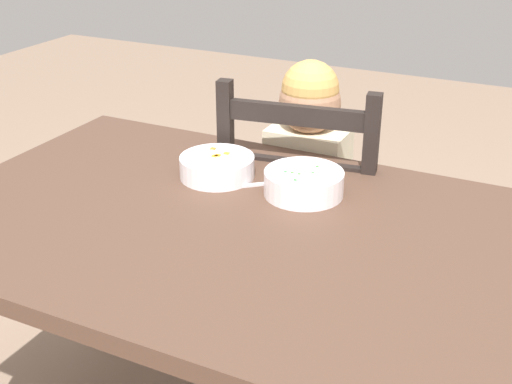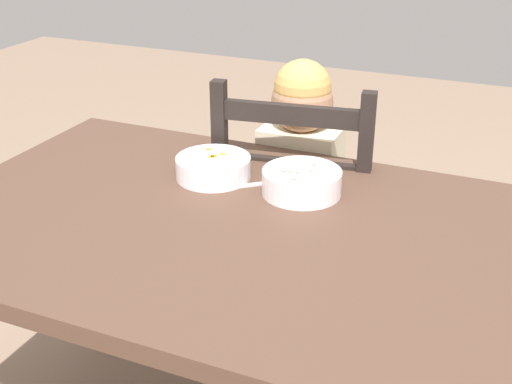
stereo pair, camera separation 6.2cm
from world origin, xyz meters
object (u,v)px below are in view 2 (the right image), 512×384
(dining_table, at_px, (270,268))
(child_figure, at_px, (297,178))
(bowl_of_carrots, at_px, (213,167))
(dining_chair, at_px, (298,233))
(spoon, at_px, (234,187))
(bowl_of_peas, at_px, (300,181))

(dining_table, xyz_separation_m, child_figure, (-0.12, 0.48, -0.00))
(child_figure, relative_size, bowl_of_carrots, 5.35)
(child_figure, bearing_deg, dining_chair, 48.61)
(child_figure, distance_m, bowl_of_carrots, 0.34)
(dining_chair, xyz_separation_m, spoon, (-0.05, -0.34, 0.29))
(child_figure, height_order, bowl_of_carrots, child_figure)
(bowl_of_carrots, xyz_separation_m, spoon, (0.07, -0.04, -0.02))
(dining_table, height_order, child_figure, child_figure)
(child_figure, distance_m, spoon, 0.35)
(dining_table, height_order, dining_chair, dining_chair)
(dining_table, relative_size, child_figure, 1.57)
(dining_chair, bearing_deg, child_figure, -131.39)
(dining_table, height_order, bowl_of_peas, bowl_of_peas)
(bowl_of_carrots, bearing_deg, child_figure, 68.96)
(bowl_of_carrots, bearing_deg, bowl_of_peas, -0.03)
(bowl_of_peas, height_order, spoon, bowl_of_peas)
(dining_chair, bearing_deg, spoon, -97.99)
(dining_table, relative_size, bowl_of_carrots, 8.42)
(dining_table, height_order, spoon, spoon)
(dining_chair, distance_m, spoon, 0.45)
(dining_table, relative_size, dining_chair, 1.62)
(spoon, bearing_deg, child_figure, 83.06)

